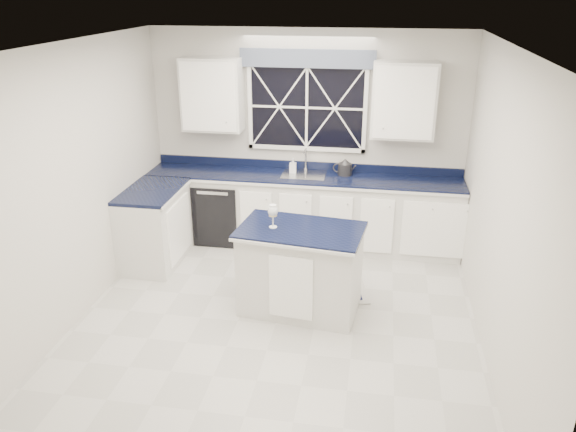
% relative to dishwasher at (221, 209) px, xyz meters
% --- Properties ---
extents(ground, '(4.50, 4.50, 0.00)m').
position_rel_dishwasher_xyz_m(ground, '(1.10, -1.95, -0.41)').
color(ground, '#B5B5B0').
rests_on(ground, ground).
extents(back_wall, '(4.00, 0.10, 2.70)m').
position_rel_dishwasher_xyz_m(back_wall, '(1.10, 0.30, 0.94)').
color(back_wall, beige).
rests_on(back_wall, ground).
extents(base_cabinets, '(3.99, 1.60, 0.90)m').
position_rel_dishwasher_xyz_m(base_cabinets, '(0.77, -0.17, 0.04)').
color(base_cabinets, silver).
rests_on(base_cabinets, ground).
extents(countertop, '(3.98, 0.64, 0.04)m').
position_rel_dishwasher_xyz_m(countertop, '(1.10, 0.00, 0.51)').
color(countertop, black).
rests_on(countertop, base_cabinets).
extents(dishwasher, '(0.60, 0.58, 0.82)m').
position_rel_dishwasher_xyz_m(dishwasher, '(0.00, 0.00, 0.00)').
color(dishwasher, black).
rests_on(dishwasher, ground).
extents(window, '(1.65, 0.09, 1.26)m').
position_rel_dishwasher_xyz_m(window, '(1.10, 0.25, 1.42)').
color(window, black).
rests_on(window, ground).
extents(upper_cabinets, '(3.10, 0.34, 0.90)m').
position_rel_dishwasher_xyz_m(upper_cabinets, '(1.10, 0.13, 1.49)').
color(upper_cabinets, silver).
rests_on(upper_cabinets, ground).
extents(faucet, '(0.05, 0.20, 0.30)m').
position_rel_dishwasher_xyz_m(faucet, '(1.10, 0.19, 0.69)').
color(faucet, '#B3B3B6').
rests_on(faucet, countertop).
extents(island, '(1.31, 0.89, 0.92)m').
position_rel_dishwasher_xyz_m(island, '(1.30, -1.60, 0.05)').
color(island, silver).
rests_on(island, ground).
extents(rug, '(1.48, 1.07, 0.02)m').
position_rel_dishwasher_xyz_m(rug, '(1.30, -1.15, -0.40)').
color(rug, '#A9A9A4').
rests_on(rug, ground).
extents(kettle, '(0.30, 0.19, 0.21)m').
position_rel_dishwasher_xyz_m(kettle, '(1.61, 0.12, 0.63)').
color(kettle, '#2C2C2E').
rests_on(kettle, countertop).
extents(wine_glass, '(0.10, 0.10, 0.24)m').
position_rel_dishwasher_xyz_m(wine_glass, '(1.02, -1.61, 0.68)').
color(wine_glass, silver).
rests_on(wine_glass, island).
extents(soap_bottle, '(0.09, 0.09, 0.19)m').
position_rel_dishwasher_xyz_m(soap_bottle, '(0.95, 0.11, 0.62)').
color(soap_bottle, silver).
rests_on(soap_bottle, countertop).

